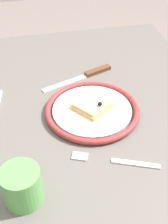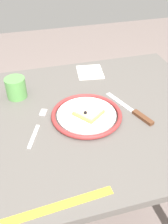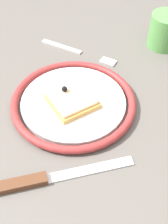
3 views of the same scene
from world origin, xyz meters
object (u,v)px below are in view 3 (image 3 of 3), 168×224
object	(u,v)px
pizza_slice_near	(72,100)
knife	(40,180)
plate	(73,102)
dining_table	(84,129)
fork	(78,52)
cup	(165,31)

from	to	relation	value
pizza_slice_near	knife	size ratio (longest dim) A/B	0.51
plate	pizza_slice_near	size ratio (longest dim) A/B	2.16
plate	dining_table	bearing A→B (deg)	144.75
plate	fork	bearing A→B (deg)	-176.78
dining_table	knife	xyz separation A→B (m)	(0.21, -0.05, 0.11)
knife	cup	bearing A→B (deg)	150.62
knife	cup	world-z (taller)	cup
cup	fork	bearing A→B (deg)	-75.43
fork	cup	xyz separation A→B (m)	(-0.05, 0.21, 0.04)
plate	pizza_slice_near	world-z (taller)	pizza_slice_near
pizza_slice_near	knife	bearing A→B (deg)	-10.54
plate	cup	world-z (taller)	cup
dining_table	plate	world-z (taller)	plate
pizza_slice_near	fork	distance (m)	0.18
dining_table	knife	world-z (taller)	knife
pizza_slice_near	plate	bearing A→B (deg)	166.82
cup	knife	bearing A→B (deg)	-29.38
plate	cup	xyz separation A→B (m)	(-0.23, 0.20, 0.03)
dining_table	fork	xyz separation A→B (m)	(-0.15, -0.03, 0.11)
pizza_slice_near	fork	bearing A→B (deg)	-177.38
pizza_slice_near	cup	bearing A→B (deg)	140.11
knife	fork	world-z (taller)	knife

